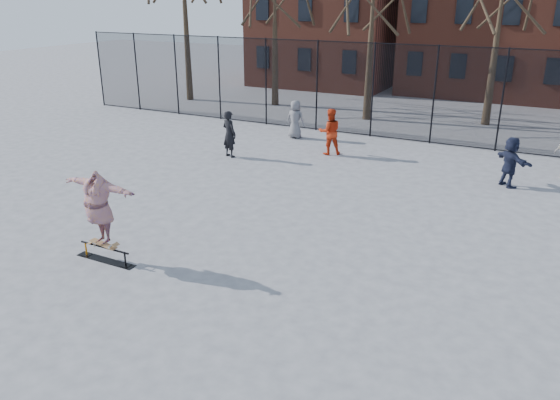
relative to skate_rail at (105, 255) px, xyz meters
The scene contains 9 objects.
ground 3.34m from the skate_rail, 23.49° to the left, with size 100.00×100.00×0.00m, color slate.
skate_rail is the anchor object (origin of this frame).
skateboard 0.27m from the skate_rail, behind, with size 0.77×0.18×0.09m, color olive, non-canonical shape.
skater 1.17m from the skate_rail, behind, with size 2.12×0.58×1.72m, color #5E3584.
bystander_grey 12.64m from the skate_rail, 95.22° to the left, with size 0.80×0.52×1.64m, color slate.
bystander_black 9.07m from the skate_rail, 103.48° to the left, with size 0.65×0.42×1.77m, color black.
bystander_red 10.95m from the skate_rail, 83.93° to the left, with size 0.87×0.67×1.78m, color red.
bystander_navy 12.67m from the skate_rail, 52.17° to the left, with size 1.52×0.48×1.64m, color #1A1E34.
fence 14.77m from the skate_rail, 78.00° to the left, with size 34.03×0.07×4.00m.
Camera 1 is at (5.83, -9.64, 5.85)m, focal length 35.00 mm.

